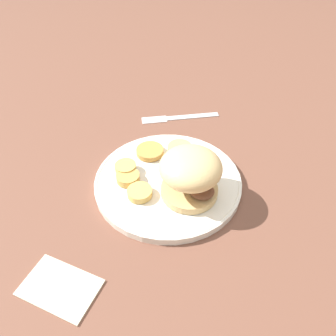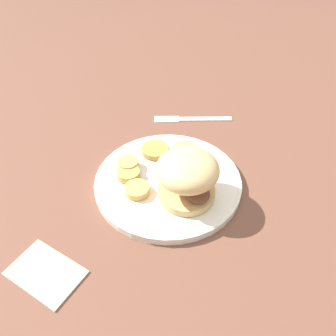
# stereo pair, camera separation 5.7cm
# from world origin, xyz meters

# --- Properties ---
(ground_plane) EXTENTS (4.00, 4.00, 0.00)m
(ground_plane) POSITION_xyz_m (0.00, 0.00, 0.00)
(ground_plane) COLOR brown
(dinner_plate) EXTENTS (0.26, 0.26, 0.02)m
(dinner_plate) POSITION_xyz_m (0.00, 0.00, 0.01)
(dinner_plate) COLOR white
(dinner_plate) RESTS_ON ground_plane
(sandwich) EXTENTS (0.10, 0.10, 0.09)m
(sandwich) POSITION_xyz_m (0.05, -0.01, 0.06)
(sandwich) COLOR tan
(sandwich) RESTS_ON dinner_plate
(potato_round_0) EXTENTS (0.04, 0.04, 0.01)m
(potato_round_0) POSITION_xyz_m (-0.06, -0.04, 0.02)
(potato_round_0) COLOR tan
(potato_round_0) RESTS_ON dinner_plate
(potato_round_1) EXTENTS (0.04, 0.04, 0.01)m
(potato_round_1) POSITION_xyz_m (-0.02, -0.06, 0.02)
(potato_round_1) COLOR tan
(potato_round_1) RESTS_ON dinner_plate
(potato_round_2) EXTENTS (0.05, 0.05, 0.01)m
(potato_round_2) POSITION_xyz_m (-0.06, 0.04, 0.02)
(potato_round_2) COLOR #BC8942
(potato_round_2) RESTS_ON dinner_plate
(potato_round_3) EXTENTS (0.04, 0.04, 0.02)m
(potato_round_3) POSITION_xyz_m (-0.08, -0.02, 0.02)
(potato_round_3) COLOR tan
(potato_round_3) RESTS_ON dinner_plate
(potato_round_4) EXTENTS (0.05, 0.05, 0.02)m
(potato_round_4) POSITION_xyz_m (-0.01, 0.07, 0.02)
(potato_round_4) COLOR #DBB766
(potato_round_4) RESTS_ON dinner_plate
(fork) EXTENTS (0.15, 0.12, 0.00)m
(fork) POSITION_xyz_m (-0.08, 0.20, 0.00)
(fork) COLOR silver
(fork) RESTS_ON ground_plane
(napkin) EXTENTS (0.11, 0.08, 0.01)m
(napkin) POSITION_xyz_m (-0.03, -0.25, 0.00)
(napkin) COLOR beige
(napkin) RESTS_ON ground_plane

